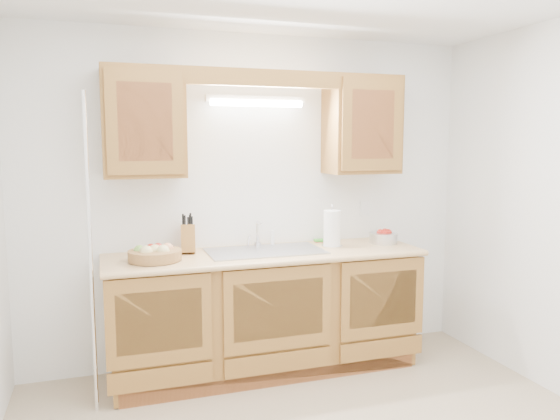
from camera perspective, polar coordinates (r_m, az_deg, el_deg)
name	(u,v)px	position (r m, az deg, el deg)	size (l,w,h in m)	color
room	(332,229)	(2.82, 5.50, -1.97)	(3.52, 3.50, 2.50)	tan
base_cabinets	(266,313)	(4.11, -1.52, -10.67)	(2.20, 0.60, 0.86)	brown
countertop	(266,255)	(3.98, -1.48, -4.69)	(2.30, 0.63, 0.04)	#E3B477
upper_cabinet_left	(143,123)	(3.89, -14.10, 8.83)	(0.55, 0.33, 0.75)	brown
upper_cabinet_right	(362,125)	(4.35, 8.54, 8.75)	(0.55, 0.33, 0.75)	brown
valance	(265,78)	(3.93, -1.56, 13.63)	(2.20, 0.05, 0.12)	brown
fluorescent_fixture	(256,101)	(4.13, -2.48, 11.31)	(0.76, 0.08, 0.08)	white
sink	(265,261)	(4.01, -1.57, -5.36)	(0.84, 0.46, 0.36)	#9E9EA3
wire_shelf_pole	(90,256)	(3.55, -19.19, -4.56)	(0.03, 0.03, 2.00)	silver
outlet_plate	(365,208)	(4.57, 8.84, 0.19)	(0.08, 0.01, 0.12)	white
fruit_basket	(155,254)	(3.77, -12.95, -4.47)	(0.38, 0.38, 0.11)	olive
knife_block	(188,238)	(3.99, -9.59, -2.94)	(0.12, 0.18, 0.29)	brown
orange_canister	(186,237)	(4.08, -9.79, -2.79)	(0.08, 0.08, 0.20)	orange
soap_bottle	(188,241)	(4.01, -9.63, -3.17)	(0.08, 0.08, 0.17)	#2471B5
sponge	(321,241)	(4.39, 4.33, -3.22)	(0.12, 0.09, 0.02)	#CC333F
paper_towel	(332,229)	(4.18, 5.46, -1.97)	(0.16, 0.16, 0.33)	silver
apple_bowl	(383,237)	(4.38, 10.75, -2.79)	(0.28, 0.28, 0.12)	silver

